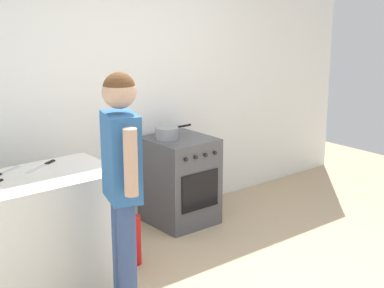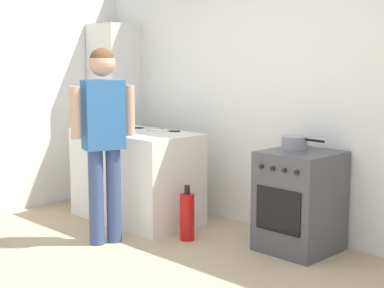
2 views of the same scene
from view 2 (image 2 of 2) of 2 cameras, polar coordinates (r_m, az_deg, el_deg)
back_wall at (r=5.42m, az=9.87°, el=4.85°), size 6.00×0.10×2.60m
counter_unit at (r=5.90m, az=-5.43°, el=-3.11°), size 1.30×0.70×0.90m
oven_left at (r=5.05m, az=10.42°, el=-5.47°), size 0.58×0.62×0.85m
pot at (r=5.07m, az=9.95°, el=0.12°), size 0.40×0.22×0.11m
knife_bread at (r=5.80m, az=-2.72°, el=1.27°), size 0.32×0.20×0.01m
knife_paring at (r=6.03m, az=-6.78°, el=1.50°), size 0.20×0.11×0.01m
knife_carving at (r=6.03m, az=-4.39°, el=1.53°), size 0.30×0.20×0.01m
person at (r=5.11m, az=-8.58°, el=1.64°), size 0.30×0.55×1.71m
fire_extinguisher at (r=5.29m, az=-0.47°, el=-7.03°), size 0.13×0.13×0.50m
larder_cabinet at (r=6.86m, az=-7.45°, el=3.12°), size 0.48×0.44×2.00m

